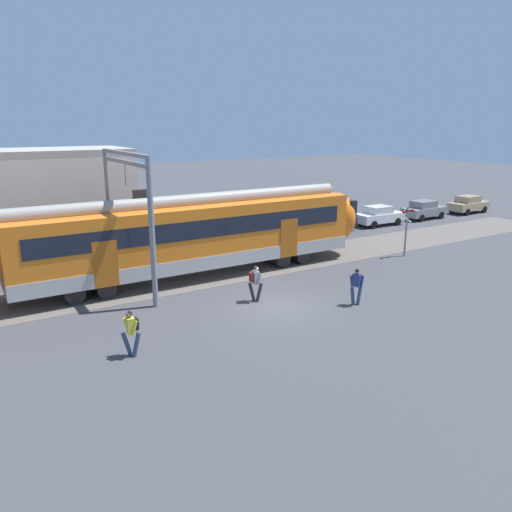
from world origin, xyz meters
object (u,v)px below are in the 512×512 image
(commuter_train, at_px, (11,257))
(pedestrian_grey, at_px, (255,280))
(pedestrian_navy, at_px, (357,284))
(parked_car_black, at_px, (329,221))
(parked_car_grey, at_px, (424,210))
(parked_car_tan, at_px, (468,204))
(parked_car_white, at_px, (379,216))
(pedestrian_yellow, at_px, (131,329))
(crossing_signal, at_px, (407,223))

(commuter_train, relative_size, pedestrian_grey, 22.83)
(pedestrian_grey, xyz_separation_m, pedestrian_navy, (3.57, -2.70, -0.03))
(parked_car_black, bearing_deg, parked_car_grey, -1.23)
(commuter_train, height_order, parked_car_grey, commuter_train)
(parked_car_tan, bearing_deg, parked_car_grey, 178.86)
(pedestrian_grey, bearing_deg, parked_car_grey, 23.30)
(parked_car_grey, bearing_deg, parked_car_white, -179.71)
(pedestrian_yellow, relative_size, parked_car_grey, 0.41)
(parked_car_grey, distance_m, parked_car_tan, 5.69)
(parked_car_grey, bearing_deg, crossing_signal, -144.28)
(parked_car_white, relative_size, parked_car_tan, 1.00)
(commuter_train, height_order, pedestrian_grey, commuter_train)
(parked_car_black, relative_size, parked_car_tan, 0.99)
(commuter_train, relative_size, parked_car_grey, 9.41)
(crossing_signal, bearing_deg, commuter_train, 172.17)
(parked_car_tan, bearing_deg, pedestrian_navy, -153.49)
(parked_car_tan, bearing_deg, commuter_train, -172.92)
(commuter_train, distance_m, pedestrian_grey, 10.53)
(commuter_train, bearing_deg, pedestrian_yellow, -69.37)
(parked_car_grey, bearing_deg, parked_car_black, 178.77)
(parked_car_black, bearing_deg, crossing_signal, -94.68)
(parked_car_tan, xyz_separation_m, crossing_signal, (-16.33, -7.54, 1.23))
(pedestrian_grey, relative_size, crossing_signal, 0.56)
(pedestrian_navy, height_order, parked_car_white, pedestrian_navy)
(commuter_train, height_order, parked_car_white, commuter_train)
(parked_car_grey, height_order, parked_car_tan, same)
(pedestrian_grey, bearing_deg, commuter_train, 151.86)
(commuter_train, height_order, crossing_signal, commuter_train)
(pedestrian_grey, height_order, crossing_signal, crossing_signal)
(commuter_train, distance_m, crossing_signal, 21.27)
(pedestrian_navy, relative_size, parked_car_grey, 0.41)
(pedestrian_navy, bearing_deg, parked_car_white, 42.05)
(pedestrian_navy, relative_size, parked_car_black, 0.41)
(parked_car_white, relative_size, crossing_signal, 1.35)
(pedestrian_grey, height_order, parked_car_black, pedestrian_grey)
(pedestrian_navy, bearing_deg, pedestrian_grey, 142.93)
(parked_car_black, bearing_deg, parked_car_white, -2.88)
(pedestrian_yellow, relative_size, pedestrian_grey, 1.00)
(pedestrian_yellow, distance_m, parked_car_tan, 36.65)
(pedestrian_navy, bearing_deg, pedestrian_yellow, 178.52)
(commuter_train, xyz_separation_m, pedestrian_grey, (9.22, -4.93, -1.26))
(pedestrian_yellow, distance_m, parked_car_black, 22.61)
(pedestrian_yellow, height_order, crossing_signal, crossing_signal)
(pedestrian_grey, bearing_deg, parked_car_black, 38.40)
(parked_car_white, height_order, parked_car_tan, same)
(pedestrian_yellow, relative_size, parked_car_tan, 0.41)
(pedestrian_yellow, bearing_deg, parked_car_tan, 19.14)
(pedestrian_navy, distance_m, crossing_signal, 9.59)
(parked_car_grey, relative_size, parked_car_tan, 1.00)
(commuter_train, distance_m, pedestrian_yellow, 7.98)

